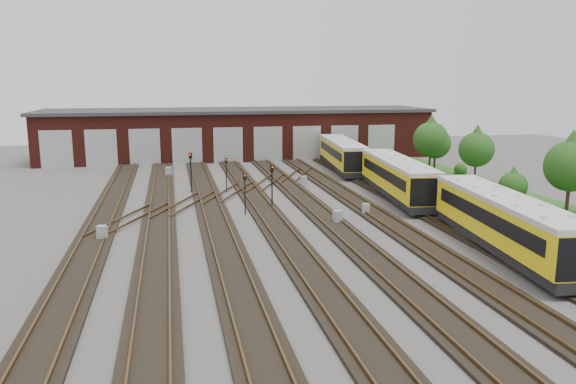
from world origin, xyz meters
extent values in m
plane|color=#4B4945|center=(0.00, 0.00, 0.00)|extent=(120.00, 120.00, 0.00)
cube|color=black|center=(-14.00, 0.00, 0.09)|extent=(2.40, 70.00, 0.18)
cube|color=#513B20|center=(-14.72, 0.00, 0.26)|extent=(0.10, 70.00, 0.15)
cube|color=#513B20|center=(-13.28, 0.00, 0.26)|extent=(0.10, 70.00, 0.15)
cube|color=black|center=(-10.00, 0.00, 0.09)|extent=(2.40, 70.00, 0.18)
cube|color=#513B20|center=(-10.72, 0.00, 0.26)|extent=(0.10, 70.00, 0.15)
cube|color=#513B20|center=(-9.28, 0.00, 0.26)|extent=(0.10, 70.00, 0.15)
cube|color=black|center=(-6.00, 0.00, 0.09)|extent=(2.40, 70.00, 0.18)
cube|color=#513B20|center=(-6.72, 0.00, 0.26)|extent=(0.10, 70.00, 0.15)
cube|color=#513B20|center=(-5.28, 0.00, 0.26)|extent=(0.10, 70.00, 0.15)
cube|color=black|center=(-2.00, 0.00, 0.09)|extent=(2.40, 70.00, 0.18)
cube|color=#513B20|center=(-2.72, 0.00, 0.26)|extent=(0.10, 70.00, 0.15)
cube|color=#513B20|center=(-1.28, 0.00, 0.26)|extent=(0.10, 70.00, 0.15)
cube|color=black|center=(2.00, 0.00, 0.09)|extent=(2.40, 70.00, 0.18)
cube|color=#513B20|center=(1.28, 0.00, 0.26)|extent=(0.10, 70.00, 0.15)
cube|color=#513B20|center=(2.72, 0.00, 0.26)|extent=(0.10, 70.00, 0.15)
cube|color=black|center=(6.00, 0.00, 0.09)|extent=(2.40, 70.00, 0.18)
cube|color=#513B20|center=(5.28, 0.00, 0.26)|extent=(0.10, 70.00, 0.15)
cube|color=#513B20|center=(6.72, 0.00, 0.26)|extent=(0.10, 70.00, 0.15)
cube|color=black|center=(10.00, 0.00, 0.09)|extent=(2.40, 70.00, 0.18)
cube|color=#513B20|center=(9.28, 0.00, 0.26)|extent=(0.10, 70.00, 0.15)
cube|color=#513B20|center=(10.72, 0.00, 0.26)|extent=(0.10, 70.00, 0.15)
cube|color=black|center=(14.00, 0.00, 0.09)|extent=(2.40, 70.00, 0.18)
cube|color=#513B20|center=(13.28, 0.00, 0.26)|extent=(0.10, 70.00, 0.15)
cube|color=#513B20|center=(14.72, 0.00, 0.26)|extent=(0.10, 70.00, 0.15)
cube|color=#513B20|center=(-8.00, 10.00, 0.26)|extent=(5.40, 9.62, 0.15)
cube|color=#513B20|center=(-4.00, 14.00, 0.26)|extent=(5.40, 9.62, 0.15)
cube|color=#513B20|center=(0.00, 18.00, 0.26)|extent=(5.40, 9.62, 0.15)
cube|color=#513B20|center=(-12.00, 6.00, 0.26)|extent=(5.40, 9.62, 0.15)
cube|color=#513B20|center=(4.00, 22.00, 0.26)|extent=(5.40, 9.62, 0.15)
cube|color=#4C1813|center=(0.00, 40.00, 3.00)|extent=(50.00, 12.00, 6.00)
cube|color=#303033|center=(0.00, 40.00, 6.15)|extent=(51.00, 12.50, 0.40)
cube|color=#A0A2A5|center=(-22.00, 33.98, 2.20)|extent=(3.60, 0.12, 4.40)
cube|color=#A0A2A5|center=(-17.00, 33.98, 2.20)|extent=(3.60, 0.12, 4.40)
cube|color=#A0A2A5|center=(-12.00, 33.98, 2.20)|extent=(3.60, 0.12, 4.40)
cube|color=#A0A2A5|center=(-7.00, 33.98, 2.20)|extent=(3.60, 0.12, 4.40)
cube|color=#A0A2A5|center=(-2.00, 33.98, 2.20)|extent=(3.60, 0.12, 4.40)
cube|color=#A0A2A5|center=(3.00, 33.98, 2.20)|extent=(3.60, 0.12, 4.40)
cube|color=#A0A2A5|center=(8.00, 33.98, 2.20)|extent=(3.60, 0.12, 4.40)
cube|color=#A0A2A5|center=(13.00, 33.98, 2.20)|extent=(3.60, 0.12, 4.40)
cube|color=#A0A2A5|center=(18.00, 33.98, 2.20)|extent=(3.60, 0.12, 4.40)
cube|color=#2B511B|center=(19.00, 10.00, 0.03)|extent=(8.00, 55.00, 0.05)
cube|color=black|center=(10.00, -6.54, 0.63)|extent=(3.91, 15.18, 0.60)
cube|color=yellow|center=(10.00, -6.54, 2.03)|extent=(4.21, 15.21, 2.20)
cube|color=silver|center=(10.00, -6.54, 3.28)|extent=(4.30, 15.22, 0.30)
cube|color=black|center=(8.69, -6.39, 2.28)|extent=(1.48, 13.15, 0.85)
cube|color=black|center=(11.31, -6.68, 2.28)|extent=(1.48, 13.15, 0.85)
cube|color=black|center=(10.00, 9.46, 0.63)|extent=(3.91, 15.18, 0.60)
cube|color=yellow|center=(10.00, 9.46, 2.03)|extent=(4.21, 15.21, 2.20)
cube|color=silver|center=(10.00, 9.46, 3.28)|extent=(4.30, 15.22, 0.30)
cube|color=black|center=(8.69, 9.61, 2.28)|extent=(1.48, 13.15, 0.85)
cube|color=black|center=(11.31, 9.32, 2.28)|extent=(1.48, 13.15, 0.85)
cube|color=black|center=(10.00, 25.46, 0.63)|extent=(3.91, 15.18, 0.60)
cube|color=yellow|center=(10.00, 25.46, 2.03)|extent=(4.21, 15.21, 2.20)
cube|color=silver|center=(10.00, 25.46, 3.28)|extent=(4.30, 15.22, 0.30)
cube|color=black|center=(8.69, 25.61, 2.28)|extent=(1.48, 13.15, 0.85)
cube|color=black|center=(11.31, 25.32, 2.28)|extent=(1.48, 13.15, 0.85)
cylinder|color=black|center=(-4.11, 15.27, 1.34)|extent=(0.09, 0.09, 2.68)
cube|color=black|center=(-4.11, 15.27, 2.91)|extent=(0.27, 0.21, 0.46)
sphere|color=red|center=(-4.11, 15.18, 3.00)|extent=(0.11, 0.11, 0.11)
cylinder|color=black|center=(-7.25, 16.02, 1.54)|extent=(0.11, 0.11, 3.08)
cube|color=black|center=(-7.25, 16.02, 3.36)|extent=(0.31, 0.24, 0.55)
sphere|color=red|center=(-7.25, 15.91, 3.47)|extent=(0.13, 0.13, 0.13)
cylinder|color=black|center=(-3.60, 6.30, 1.34)|extent=(0.10, 0.10, 2.69)
cube|color=black|center=(-3.60, 6.30, 2.93)|extent=(0.26, 0.17, 0.48)
sphere|color=red|center=(-3.60, 6.20, 3.02)|extent=(0.12, 0.12, 0.12)
cylinder|color=black|center=(-1.26, 7.66, 1.49)|extent=(0.11, 0.11, 2.98)
cube|color=black|center=(-1.26, 7.66, 3.26)|extent=(0.32, 0.24, 0.56)
sphere|color=red|center=(-1.26, 7.55, 3.37)|extent=(0.13, 0.13, 0.13)
cube|color=#96999B|center=(-13.45, 1.05, 0.49)|extent=(0.67, 0.60, 0.98)
cube|color=#96999B|center=(-9.26, 25.07, 0.52)|extent=(0.74, 0.67, 1.05)
cube|color=#96999B|center=(2.45, 2.08, 0.49)|extent=(0.67, 0.59, 0.98)
cube|color=#96999B|center=(3.50, 16.87, 0.48)|extent=(0.62, 0.53, 0.97)
cube|color=#96999B|center=(5.35, 4.26, 0.44)|extent=(0.59, 0.51, 0.88)
cylinder|color=#322416|center=(19.29, 22.38, 0.99)|extent=(0.24, 0.24, 1.99)
sphere|color=#1B4814|center=(19.29, 22.38, 3.65)|extent=(3.87, 3.87, 3.87)
cone|color=#1B4814|center=(19.29, 22.38, 5.03)|extent=(3.32, 3.32, 2.76)
cylinder|color=#322416|center=(19.82, 22.26, 0.87)|extent=(0.25, 0.25, 1.75)
sphere|color=#1B4814|center=(19.82, 22.26, 3.20)|extent=(3.39, 3.39, 3.39)
cone|color=#1B4814|center=(19.82, 22.26, 4.41)|extent=(2.91, 2.91, 2.42)
cylinder|color=#322416|center=(20.87, 15.46, 0.90)|extent=(0.21, 0.21, 1.80)
sphere|color=#1B4814|center=(20.87, 15.46, 3.29)|extent=(3.49, 3.49, 3.49)
cone|color=#1B4814|center=(20.87, 15.46, 4.54)|extent=(2.99, 2.99, 2.50)
cylinder|color=#322416|center=(16.67, 2.77, 0.56)|extent=(0.20, 0.20, 1.13)
sphere|color=#1B4814|center=(16.67, 2.77, 2.07)|extent=(2.19, 2.19, 2.19)
cone|color=#1B4814|center=(16.67, 2.77, 2.85)|extent=(1.88, 1.88, 1.57)
cylinder|color=#322416|center=(20.61, 1.57, 1.00)|extent=(0.27, 0.27, 2.01)
sphere|color=#1B4814|center=(20.61, 1.57, 3.68)|extent=(3.90, 3.90, 3.90)
cone|color=#1B4814|center=(20.61, 1.57, 5.07)|extent=(3.35, 3.35, 2.79)
sphere|color=#1B4814|center=(18.04, -0.27, 0.72)|extent=(1.43, 1.43, 1.43)
sphere|color=#1B4814|center=(17.22, 11.21, 0.58)|extent=(1.16, 1.16, 1.16)
sphere|color=#1B4814|center=(21.92, 20.21, 0.71)|extent=(1.41, 1.41, 1.41)
camera|label=1|loc=(-8.96, -35.09, 10.01)|focal=35.00mm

